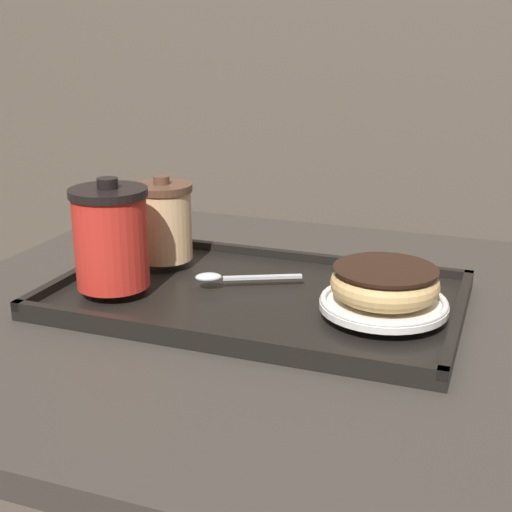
{
  "coord_description": "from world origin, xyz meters",
  "views": [
    {
      "loc": [
        0.31,
        -0.8,
        1.06
      ],
      "look_at": [
        0.01,
        0.01,
        0.78
      ],
      "focal_mm": 50.0,
      "sensor_mm": 36.0,
      "label": 1
    }
  ],
  "objects": [
    {
      "name": "plate_with_chocolate_donut",
      "position": [
        0.18,
        -0.01,
        0.75
      ],
      "size": [
        0.15,
        0.15,
        0.01
      ],
      "color": "white",
      "rests_on": "serving_tray"
    },
    {
      "name": "coffee_cup_front",
      "position": [
        -0.16,
        -0.06,
        0.8
      ],
      "size": [
        0.1,
        0.1,
        0.14
      ],
      "color": "red",
      "rests_on": "serving_tray"
    },
    {
      "name": "serving_tray",
      "position": [
        0.01,
        0.01,
        0.72
      ],
      "size": [
        0.52,
        0.32,
        0.02
      ],
      "color": "black",
      "rests_on": "cafe_table"
    },
    {
      "name": "donut_chocolate_glazed",
      "position": [
        0.18,
        -0.01,
        0.77
      ],
      "size": [
        0.13,
        0.13,
        0.04
      ],
      "color": "#DBB270",
      "rests_on": "plate_with_chocolate_donut"
    },
    {
      "name": "cafe_table",
      "position": [
        0.0,
        0.0,
        0.53
      ],
      "size": [
        0.83,
        0.81,
        0.71
      ],
      "color": "#38332D",
      "rests_on": "ground_plane"
    },
    {
      "name": "coffee_cup_rear",
      "position": [
        -0.15,
        0.07,
        0.79
      ],
      "size": [
        0.09,
        0.09,
        0.12
      ],
      "color": "#E0B784",
      "rests_on": "serving_tray"
    },
    {
      "name": "spoon",
      "position": [
        -0.04,
        0.01,
        0.74
      ],
      "size": [
        0.13,
        0.07,
        0.01
      ],
      "rotation": [
        0.0,
        0.0,
        3.59
      ],
      "color": "silver",
      "rests_on": "serving_tray"
    }
  ]
}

